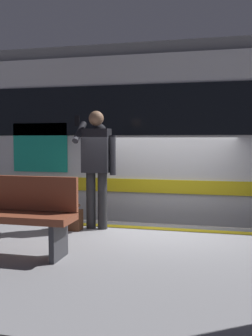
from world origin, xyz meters
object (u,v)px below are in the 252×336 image
Objects in this scene: train_carriage at (173,135)px; handbag at (69,218)px; bench at (11,212)px; passenger at (97,160)px.

train_carriage is 34.65× the size of handbag.
train_carriage is at bearing -111.57° from handbag.
bench is at bearing 81.74° from handbag.
bench is at bearing 72.24° from train_carriage.
handbag is at bearing 25.30° from passenger.
handbag is (0.38, 0.18, -0.86)m from passenger.
handbag is 0.26× the size of bench.
passenger is (0.79, 2.79, -0.40)m from train_carriage.
handbag is at bearing 68.43° from train_carriage.
bench reaches higher than handbag.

